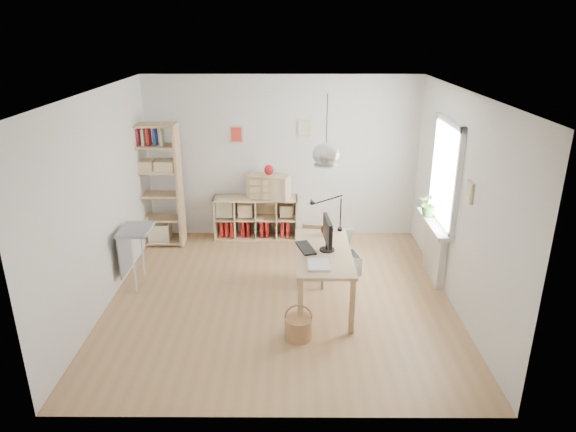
{
  "coord_description": "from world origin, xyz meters",
  "views": [
    {
      "loc": [
        0.13,
        -6.07,
        3.44
      ],
      "look_at": [
        0.1,
        0.3,
        1.05
      ],
      "focal_mm": 32.0,
      "sensor_mm": 36.0,
      "label": 1
    }
  ],
  "objects_px": {
    "tall_bookshelf": "(155,181)",
    "drawer_chest": "(268,187)",
    "desk": "(323,257)",
    "storage_chest": "(340,259)",
    "chair": "(314,251)",
    "cube_shelf": "(255,220)",
    "monitor": "(328,233)"
  },
  "relations": [
    {
      "from": "desk",
      "to": "tall_bookshelf",
      "type": "xyz_separation_m",
      "value": [
        -2.59,
        1.95,
        0.43
      ]
    },
    {
      "from": "storage_chest",
      "to": "monitor",
      "type": "distance_m",
      "value": 1.26
    },
    {
      "from": "desk",
      "to": "storage_chest",
      "type": "distance_m",
      "value": 1.1
    },
    {
      "from": "drawer_chest",
      "to": "storage_chest",
      "type": "bearing_deg",
      "value": -31.73
    },
    {
      "from": "desk",
      "to": "monitor",
      "type": "relative_size",
      "value": 3.07
    },
    {
      "from": "tall_bookshelf",
      "to": "storage_chest",
      "type": "bearing_deg",
      "value": -19.14
    },
    {
      "from": "drawer_chest",
      "to": "monitor",
      "type": "bearing_deg",
      "value": -52.13
    },
    {
      "from": "tall_bookshelf",
      "to": "monitor",
      "type": "bearing_deg",
      "value": -36.33
    },
    {
      "from": "drawer_chest",
      "to": "cube_shelf",
      "type": "bearing_deg",
      "value": -172.62
    },
    {
      "from": "storage_chest",
      "to": "drawer_chest",
      "type": "height_order",
      "value": "drawer_chest"
    },
    {
      "from": "storage_chest",
      "to": "drawer_chest",
      "type": "relative_size",
      "value": 1.03
    },
    {
      "from": "cube_shelf",
      "to": "storage_chest",
      "type": "height_order",
      "value": "cube_shelf"
    },
    {
      "from": "desk",
      "to": "chair",
      "type": "xyz_separation_m",
      "value": [
        -0.09,
        0.63,
        -0.2
      ]
    },
    {
      "from": "monitor",
      "to": "storage_chest",
      "type": "bearing_deg",
      "value": 69.03
    },
    {
      "from": "tall_bookshelf",
      "to": "monitor",
      "type": "distance_m",
      "value": 3.27
    },
    {
      "from": "monitor",
      "to": "drawer_chest",
      "type": "bearing_deg",
      "value": 105.66
    },
    {
      "from": "tall_bookshelf",
      "to": "chair",
      "type": "xyz_separation_m",
      "value": [
        2.5,
        -1.32,
        -0.63
      ]
    },
    {
      "from": "cube_shelf",
      "to": "monitor",
      "type": "xyz_separation_m",
      "value": [
        1.07,
        -2.22,
        0.69
      ]
    },
    {
      "from": "desk",
      "to": "drawer_chest",
      "type": "xyz_separation_m",
      "value": [
        -0.78,
        2.19,
        0.26
      ]
    },
    {
      "from": "tall_bookshelf",
      "to": "chair",
      "type": "height_order",
      "value": "tall_bookshelf"
    },
    {
      "from": "desk",
      "to": "cube_shelf",
      "type": "distance_m",
      "value": 2.48
    },
    {
      "from": "cube_shelf",
      "to": "chair",
      "type": "distance_m",
      "value": 1.86
    },
    {
      "from": "tall_bookshelf",
      "to": "drawer_chest",
      "type": "xyz_separation_m",
      "value": [
        1.81,
        0.24,
        -0.17
      ]
    },
    {
      "from": "storage_chest",
      "to": "drawer_chest",
      "type": "distance_m",
      "value": 1.81
    },
    {
      "from": "desk",
      "to": "chair",
      "type": "relative_size",
      "value": 1.86
    },
    {
      "from": "storage_chest",
      "to": "tall_bookshelf",
      "type": "bearing_deg",
      "value": 149.22
    },
    {
      "from": "tall_bookshelf",
      "to": "drawer_chest",
      "type": "relative_size",
      "value": 2.91
    },
    {
      "from": "desk",
      "to": "cube_shelf",
      "type": "bearing_deg",
      "value": 114.61
    },
    {
      "from": "desk",
      "to": "cube_shelf",
      "type": "height_order",
      "value": "desk"
    },
    {
      "from": "tall_bookshelf",
      "to": "drawer_chest",
      "type": "distance_m",
      "value": 1.83
    },
    {
      "from": "chair",
      "to": "drawer_chest",
      "type": "height_order",
      "value": "drawer_chest"
    },
    {
      "from": "storage_chest",
      "to": "drawer_chest",
      "type": "bearing_deg",
      "value": 119.59
    }
  ]
}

